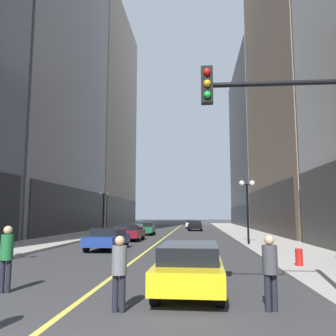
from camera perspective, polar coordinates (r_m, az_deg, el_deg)
The scene contains 19 objects.
ground_plane at distance 39.37m, azimuth 0.32°, elevation -10.61°, with size 200.00×200.00×0.00m, color #38383A.
sidewalk_left at distance 40.81m, azimuth -11.50°, elevation -10.25°, with size 4.50×78.00×0.15m, color #ADA8A0.
sidewalk_right at distance 39.62m, azimuth 12.51°, elevation -10.31°, with size 4.50×78.00×0.15m, color #ADA8A0.
lane_centre_stripe at distance 39.37m, azimuth 0.32°, elevation -10.61°, with size 0.16×70.00×0.01m, color #E5D64C.
building_left_far at distance 69.34m, azimuth -11.26°, elevation 8.12°, with size 10.53×26.00×41.47m.
building_right_far at distance 66.82m, azimuth 16.23°, elevation 3.68°, with size 12.18×26.00×29.61m.
car_yellow at distance 10.29m, azimuth 3.59°, elevation -15.46°, with size 1.87×4.83×1.32m.
car_blue at distance 21.98m, azimuth -9.75°, elevation -11.11°, with size 1.95×4.37×1.32m.
car_maroon at distance 29.25m, azimuth -6.10°, elevation -10.25°, with size 1.85×4.17×1.32m.
car_green at distance 37.01m, azimuth -3.77°, elevation -9.68°, with size 2.02×4.21×1.32m.
car_black at distance 46.28m, azimuth 4.46°, elevation -9.24°, with size 1.91×4.07×1.32m.
car_white at distance 53.20m, azimuth 3.97°, elevation -9.00°, with size 1.92×4.77×1.32m.
pedestrian_with_orange_bag at distance 8.52m, azimuth 16.26°, elevation -15.15°, with size 0.43×0.43×1.67m.
pedestrian_in_green_parka at distance 11.00m, azimuth -24.74°, elevation -12.45°, with size 0.42×0.42×1.82m.
pedestrian_in_grey_suit at distance 8.23m, azimuth -7.93°, elevation -15.69°, with size 0.36×0.36×1.66m.
traffic_light_near_right at distance 8.60m, azimuth 21.00°, elevation 3.69°, with size 3.43×0.35×5.65m.
street_lamp_left_far at distance 36.14m, azimuth -10.42°, elevation -5.61°, with size 1.06×0.36×4.43m.
street_lamp_right_mid at distance 24.58m, azimuth 12.76°, elevation -4.72°, with size 1.06×0.36×4.43m.
fire_hydrant_right at distance 15.02m, azimuth 20.54°, elevation -13.71°, with size 0.28×0.28×0.80m, color red.
Camera 1 is at (2.91, -4.20, 2.15)m, focal length 37.50 mm.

